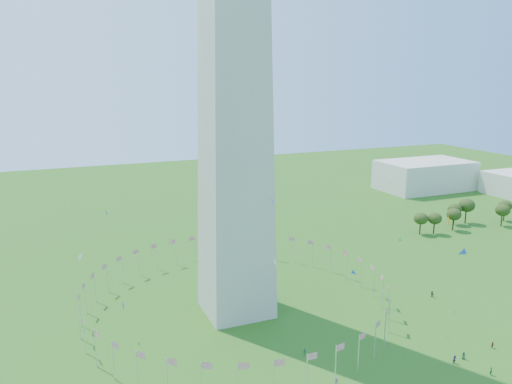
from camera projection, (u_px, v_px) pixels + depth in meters
flag_ring at (236, 295)px, 134.22m from camera, size 80.24×80.24×9.00m
gov_building_east_a at (425, 175)px, 279.57m from camera, size 50.00×30.00×16.00m
kites_aloft at (325, 266)px, 106.88m from camera, size 84.40×63.76×33.92m
tree_line_east at (464, 216)px, 209.41m from camera, size 52.88×15.48×10.74m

